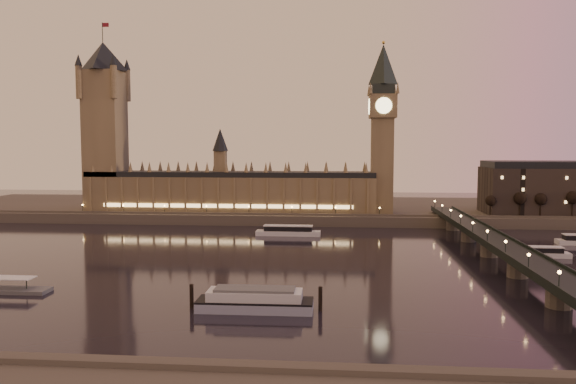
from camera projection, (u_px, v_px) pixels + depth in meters
The scene contains 13 objects.
ground at pixel (271, 262), 229.31m from camera, with size 700.00×700.00×0.00m, color black.
far_embankment at pixel (341, 209), 390.26m from camera, with size 560.00×130.00×6.00m, color #423D35.
palace_of_westminster at pixel (230, 187), 351.13m from camera, with size 180.00×26.62×52.00m.
victoria_tower at pixel (105, 116), 354.45m from camera, with size 31.68×31.68×118.00m.
big_ben at pixel (383, 118), 339.43m from camera, with size 17.68×17.68×104.00m.
westminster_bridge at pixel (501, 252), 220.87m from camera, with size 13.20×260.00×15.30m.
bare_tree_0 at pixel (490, 200), 326.13m from camera, with size 6.59×6.59×13.40m.
bare_tree_1 at pixel (517, 200), 324.81m from camera, with size 6.59×6.59×13.40m.
bare_tree_2 at pixel (544, 200), 323.49m from camera, with size 6.59×6.59×13.40m.
bare_tree_3 at pixel (571, 200), 322.17m from camera, with size 6.59×6.59×13.40m.
cruise_boat_a at pixel (288, 231), 296.24m from camera, with size 34.09×7.70×5.44m.
cruise_boat_b at pixel (539, 252), 239.04m from camera, with size 24.88×6.75×4.57m.
moored_barge at pixel (255, 300), 161.24m from camera, with size 38.72×9.72×7.10m.
Camera 1 is at (26.82, -224.68, 47.43)m, focal length 35.00 mm.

